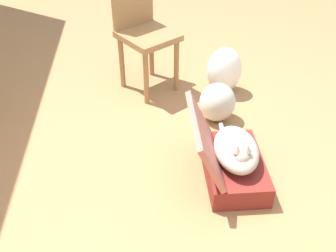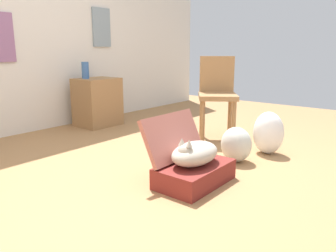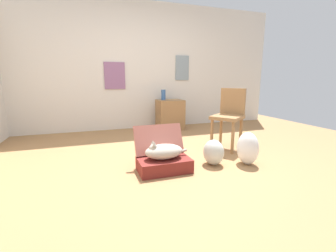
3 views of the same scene
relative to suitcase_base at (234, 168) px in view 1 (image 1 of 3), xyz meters
The scene contains 7 objects.
ground_plane 0.33m from the suitcase_base, 55.22° to the left, with size 7.68×7.68×0.00m, color #9E7247.
suitcase_base is the anchor object (origin of this frame).
suitcase_lid 0.32m from the suitcase_base, 90.00° to the left, with size 0.59×0.37×0.04m, color #B26356.
cat 0.16m from the suitcase_base, behind, with size 0.52×0.28×0.22m.
plastic_bag_white 0.65m from the suitcase_base, ahead, with size 0.25×0.28×0.31m, color silver.
plastic_bag_clear 1.07m from the suitcase_base, ahead, with size 0.24×0.29×0.41m, color white.
chair 1.39m from the suitcase_base, 24.19° to the left, with size 0.58×0.57×0.91m.
Camera 1 is at (-2.10, 0.31, 1.91)m, focal length 43.60 mm.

